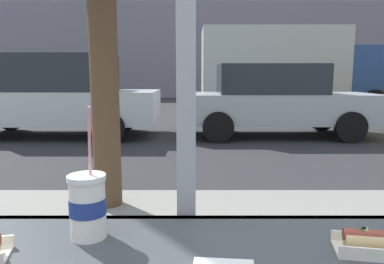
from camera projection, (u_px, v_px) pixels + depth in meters
The scene contains 7 objects.
ground_plane at pixel (192, 132), 9.00m from camera, with size 60.00×60.00×0.00m, color #2D2D30.
sidewalk_strip at pixel (190, 257), 2.67m from camera, with size 16.00×2.80×0.11m, color gray.
building_facade_far at pixel (192, 50), 22.86m from camera, with size 28.00×1.20×5.79m, color gray.
soda_cup_left at pixel (88, 205), 0.84m from camera, with size 0.09×0.09×0.31m.
parked_car_white at pixel (55, 96), 8.23m from camera, with size 4.64×2.02×1.82m.
parked_car_silver at pixel (274, 100), 8.24m from camera, with size 4.35×1.89×1.61m.
box_truck at pixel (291, 68), 13.10m from camera, with size 6.65×2.44×2.98m.
Camera 1 is at (0.02, -0.90, 1.36)m, focal length 34.46 mm.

